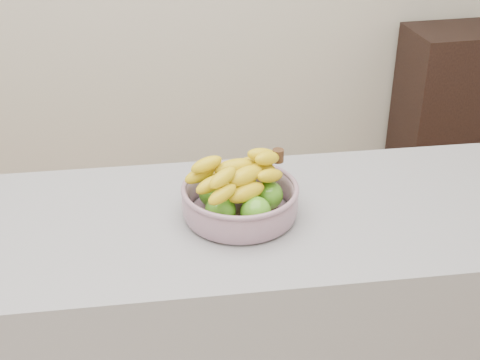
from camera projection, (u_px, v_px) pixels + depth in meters
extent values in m
cube|color=#92939A|center=(156.00, 360.00, 1.84)|extent=(2.00, 0.60, 0.90)
cube|color=black|center=(445.00, 105.00, 3.52)|extent=(0.47, 0.39, 0.81)
cylinder|color=#98A1B6|center=(240.00, 213.00, 1.64)|extent=(0.24, 0.24, 0.01)
torus|color=#98A1B6|center=(240.00, 188.00, 1.61)|extent=(0.29, 0.29, 0.01)
sphere|color=#469319|center=(256.00, 212.00, 1.57)|extent=(0.07, 0.07, 0.07)
sphere|color=#469319|center=(268.00, 195.00, 1.64)|extent=(0.07, 0.07, 0.07)
sphere|color=#469319|center=(242.00, 184.00, 1.68)|extent=(0.07, 0.07, 0.07)
sphere|color=#469319|center=(213.00, 193.00, 1.65)|extent=(0.07, 0.07, 0.07)
sphere|color=#469319|center=(220.00, 210.00, 1.57)|extent=(0.07, 0.07, 0.07)
ellipsoid|color=yellow|center=(247.00, 192.00, 1.56)|extent=(0.18, 0.13, 0.04)
ellipsoid|color=yellow|center=(237.00, 184.00, 1.60)|extent=(0.18, 0.11, 0.04)
ellipsoid|color=yellow|center=(227.00, 176.00, 1.63)|extent=(0.18, 0.09, 0.04)
ellipsoid|color=yellow|center=(245.00, 176.00, 1.57)|extent=(0.17, 0.14, 0.04)
ellipsoid|color=yellow|center=(235.00, 167.00, 1.60)|extent=(0.18, 0.08, 0.04)
cylinder|color=#3A2312|center=(278.00, 156.00, 1.63)|extent=(0.03, 0.03, 0.03)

